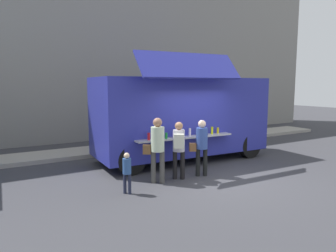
# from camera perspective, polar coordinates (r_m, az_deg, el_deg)

# --- Properties ---
(ground_plane) EXTENTS (60.00, 60.00, 0.00)m
(ground_plane) POSITION_cam_1_polar(r_m,az_deg,el_deg) (9.13, 9.75, -9.45)
(ground_plane) COLOR #38383D
(curb_strip) EXTENTS (28.00, 1.60, 0.15)m
(curb_strip) POSITION_cam_1_polar(r_m,az_deg,el_deg) (12.23, -20.59, -5.12)
(curb_strip) COLOR #9E998E
(curb_strip) RESTS_ON ground
(building_behind) EXTENTS (32.00, 2.40, 9.70)m
(building_behind) POSITION_cam_1_polar(r_m,az_deg,el_deg) (16.13, -20.34, 14.88)
(building_behind) COLOR gray
(building_behind) RESTS_ON ground
(food_truck_main) EXTENTS (6.12, 3.09, 3.62)m
(food_truck_main) POSITION_cam_1_polar(r_m,az_deg,el_deg) (11.02, 2.58, 1.93)
(food_truck_main) COLOR #2A2F9A
(food_truck_main) RESTS_ON ground
(trash_bin) EXTENTS (0.60, 0.60, 0.88)m
(trash_bin) POSITION_cam_1_polar(r_m,az_deg,el_deg) (15.12, 8.99, -1.00)
(trash_bin) COLOR #2E5F36
(trash_bin) RESTS_ON ground
(customer_front_ordering) EXTENTS (0.53, 0.39, 1.64)m
(customer_front_ordering) POSITION_cam_1_polar(r_m,az_deg,el_deg) (9.12, 6.07, -3.10)
(customer_front_ordering) COLOR black
(customer_front_ordering) RESTS_ON ground
(customer_mid_with_backpack) EXTENTS (0.47, 0.53, 1.63)m
(customer_mid_with_backpack) POSITION_cam_1_polar(r_m,az_deg,el_deg) (8.72, 1.97, -3.40)
(customer_mid_with_backpack) COLOR black
(customer_mid_with_backpack) RESTS_ON ground
(customer_rear_waiting) EXTENTS (0.55, 0.47, 1.78)m
(customer_rear_waiting) POSITION_cam_1_polar(r_m,az_deg,el_deg) (8.40, -2.01, -3.42)
(customer_rear_waiting) COLOR #494744
(customer_rear_waiting) RESTS_ON ground
(child_near_queue) EXTENTS (0.21, 0.21, 1.02)m
(child_near_queue) POSITION_cam_1_polar(r_m,az_deg,el_deg) (7.72, -7.49, -7.84)
(child_near_queue) COLOR #1F233A
(child_near_queue) RESTS_ON ground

